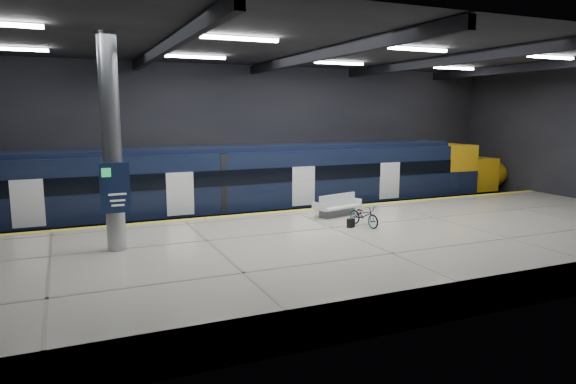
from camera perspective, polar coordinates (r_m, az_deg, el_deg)
ground at (r=21.21m, az=3.61°, el=-6.32°), size 30.00×30.00×0.00m
room_shell at (r=20.47m, az=3.76°, el=9.32°), size 30.10×16.10×8.05m
platform at (r=18.96m, az=7.11°, el=-6.50°), size 30.00×11.00×1.10m
safety_strip at (r=23.37m, az=0.55°, el=-2.10°), size 30.00×0.40×0.01m
rails at (r=26.06m, az=-1.94°, el=-3.26°), size 30.00×1.52×0.16m
train at (r=25.70m, az=-2.04°, el=1.05°), size 29.40×2.84×3.79m
bench at (r=22.33m, az=5.48°, el=-1.80°), size 2.31×1.44×0.95m
bicycle at (r=20.42m, az=8.46°, el=-2.59°), size 0.82×1.71×0.86m
pannier_bag at (r=20.17m, az=6.99°, el=-3.44°), size 0.34×0.27×0.35m
info_column at (r=17.25m, az=-18.98°, el=4.77°), size 0.90×0.78×6.90m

